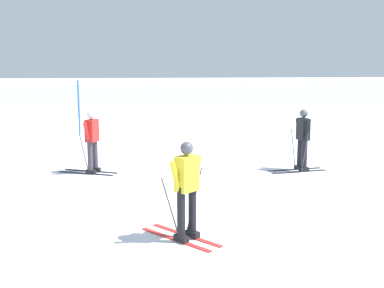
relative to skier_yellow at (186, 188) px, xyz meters
name	(u,v)px	position (x,y,z in m)	size (l,w,h in m)	color
ground_plane	(274,203)	(2.06, 1.95, -0.92)	(120.00, 120.00, 0.00)	silver
far_snow_ridge	(191,95)	(2.06, 22.30, -0.04)	(80.00, 9.17, 1.75)	silver
skier_yellow	(186,188)	(0.00, 0.00, 0.00)	(1.35, 1.43, 1.71)	red
skier_red	(92,140)	(-2.15, 5.11, 0.00)	(1.62, 0.96, 1.71)	black
skier_black	(302,138)	(3.60, 4.87, 0.00)	(1.64, 0.99, 1.71)	black
trail_marker_pole	(79,108)	(-3.47, 12.11, 0.20)	(0.07, 0.07, 2.23)	#1E56AD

